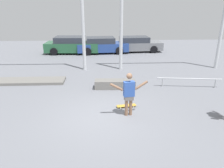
% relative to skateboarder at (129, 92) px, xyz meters
% --- Properties ---
extents(ground_plane, '(36.00, 36.00, 0.00)m').
position_rel_skateboarder_xyz_m(ground_plane, '(-0.90, -0.06, -0.90)').
color(ground_plane, slate).
extents(skateboarder, '(1.39, 0.32, 1.62)m').
position_rel_skateboarder_xyz_m(skateboarder, '(0.00, 0.00, 0.00)').
color(skateboarder, '#8C664C').
rests_on(skateboarder, ground_plane).
extents(skateboard, '(0.80, 0.34, 0.08)m').
position_rel_skateboarder_xyz_m(skateboard, '(-0.00, 0.66, -0.84)').
color(skateboard, gold).
rests_on(skateboard, ground_plane).
extents(grind_box, '(1.97, 0.62, 0.41)m').
position_rel_skateboarder_xyz_m(grind_box, '(-0.33, 2.77, -0.69)').
color(grind_box, slate).
rests_on(grind_box, ground_plane).
extents(manual_pad, '(3.59, 1.05, 0.14)m').
position_rel_skateboarder_xyz_m(manual_pad, '(-4.73, 3.83, -0.83)').
color(manual_pad, slate).
rests_on(manual_pad, ground_plane).
extents(grind_rail, '(3.09, 0.42, 0.46)m').
position_rel_skateboarder_xyz_m(grind_rail, '(3.31, 2.76, -0.53)').
color(grind_rail, '#B7BABF').
rests_on(grind_rail, ground_plane).
extents(canopy_support_left, '(6.33, 0.20, 5.30)m').
position_rel_skateboarder_xyz_m(canopy_support_left, '(-5.10, 6.11, 2.45)').
color(canopy_support_left, silver).
rests_on(canopy_support_left, ground_plane).
extents(canopy_support_right, '(6.33, 0.20, 5.30)m').
position_rel_skateboarder_xyz_m(canopy_support_right, '(3.29, 6.11, 2.45)').
color(canopy_support_right, silver).
rests_on(canopy_support_right, ground_plane).
extents(parked_car_green, '(4.43, 2.10, 1.36)m').
position_rel_skateboarder_xyz_m(parked_car_green, '(-3.45, 11.13, -0.24)').
color(parked_car_green, '#28603D').
rests_on(parked_car_green, ground_plane).
extents(parked_car_blue, '(4.30, 2.17, 1.30)m').
position_rel_skateboarder_xyz_m(parked_car_blue, '(-0.93, 11.11, -0.27)').
color(parked_car_blue, '#284793').
rests_on(parked_car_blue, ground_plane).
extents(parked_car_grey, '(4.46, 2.09, 1.27)m').
position_rel_skateboarder_xyz_m(parked_car_grey, '(1.96, 11.54, -0.28)').
color(parked_car_grey, slate).
rests_on(parked_car_grey, ground_plane).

